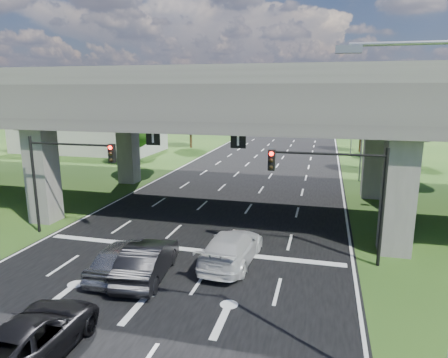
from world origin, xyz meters
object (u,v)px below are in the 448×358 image
at_px(streetlight_beyond, 350,112).
at_px(car_white, 231,248).
at_px(car_trailing, 32,338).
at_px(car_dark, 147,261).
at_px(signal_right, 338,183).
at_px(signal_left, 63,168).
at_px(streetlight_far, 359,121).
at_px(car_silver, 124,257).

bearing_deg(streetlight_beyond, car_white, -101.04).
bearing_deg(car_trailing, car_white, -119.54).
bearing_deg(car_dark, signal_right, -161.26).
bearing_deg(car_trailing, signal_left, -62.15).
xyz_separation_m(signal_right, streetlight_far, (2.27, 20.06, 1.66)).
bearing_deg(streetlight_beyond, signal_right, -93.61).
bearing_deg(car_trailing, car_silver, -91.16).
bearing_deg(streetlight_beyond, signal_left, -116.43).
distance_m(signal_left, streetlight_far, 26.95).
bearing_deg(streetlight_far, signal_right, -96.47).
bearing_deg(car_white, streetlight_far, -105.47).
height_order(streetlight_far, car_white, streetlight_far).
height_order(streetlight_far, car_silver, streetlight_far).
distance_m(signal_left, car_dark, 8.88).
relative_size(streetlight_beyond, car_white, 1.77).
relative_size(signal_right, signal_left, 1.00).
xyz_separation_m(streetlight_beyond, car_dark, (-10.78, -40.16, -4.97)).
distance_m(signal_right, car_trailing, 14.60).
bearing_deg(car_dark, car_silver, -11.00).
bearing_deg(streetlight_beyond, car_trailing, -104.42).
bearing_deg(car_silver, streetlight_far, -116.71).
relative_size(signal_right, car_silver, 1.22).
distance_m(car_silver, car_white, 5.31).
bearing_deg(signal_right, streetlight_beyond, 86.39).
bearing_deg(car_silver, car_trailing, 90.77).
relative_size(signal_left, car_trailing, 1.11).
relative_size(car_silver, car_trailing, 0.91).
bearing_deg(signal_left, car_dark, -29.89).
bearing_deg(signal_right, car_dark, -154.26).
bearing_deg(car_trailing, car_dark, -102.51).
height_order(car_dark, car_trailing, car_dark).
height_order(signal_right, streetlight_far, streetlight_far).
height_order(car_silver, car_trailing, car_silver).
bearing_deg(streetlight_far, car_white, -108.77).
distance_m(signal_left, streetlight_beyond, 40.30).
distance_m(car_dark, car_trailing, 6.40).
distance_m(signal_right, streetlight_beyond, 36.17).
xyz_separation_m(streetlight_beyond, car_silver, (-12.04, -40.07, -4.98)).
xyz_separation_m(signal_left, streetlight_far, (17.92, 20.06, 1.66)).
distance_m(streetlight_beyond, car_dark, 41.88).
xyz_separation_m(car_silver, car_trailing, (0.10, -6.38, -0.08)).
bearing_deg(signal_left, car_silver, -34.33).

